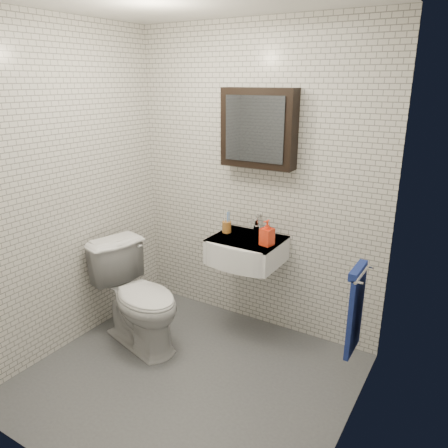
# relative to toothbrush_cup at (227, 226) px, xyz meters

# --- Properties ---
(ground) EXTENTS (2.20, 2.00, 0.01)m
(ground) POSITION_rel_toothbrush_cup_xyz_m (0.16, -0.81, -0.90)
(ground) COLOR #4B4E52
(ground) RESTS_ON ground
(room_shell) EXTENTS (2.22, 2.02, 2.51)m
(room_shell) POSITION_rel_toothbrush_cup_xyz_m (0.16, -0.81, 0.56)
(room_shell) COLOR silver
(room_shell) RESTS_ON ground
(washbasin) EXTENTS (0.55, 0.50, 0.20)m
(washbasin) POSITION_rel_toothbrush_cup_xyz_m (0.21, -0.08, -0.15)
(washbasin) COLOR white
(washbasin) RESTS_ON room_shell
(faucet) EXTENTS (0.06, 0.20, 0.15)m
(faucet) POSITION_rel_toothbrush_cup_xyz_m (0.21, 0.12, 0.02)
(faucet) COLOR silver
(faucet) RESTS_ON washbasin
(mirror_cabinet) EXTENTS (0.60, 0.15, 0.60)m
(mirror_cabinet) POSITION_rel_toothbrush_cup_xyz_m (0.21, 0.11, 0.80)
(mirror_cabinet) COLOR black
(mirror_cabinet) RESTS_ON room_shell
(towel_rail) EXTENTS (0.09, 0.30, 0.58)m
(towel_rail) POSITION_rel_toothbrush_cup_xyz_m (1.21, -0.46, -0.18)
(towel_rail) COLOR silver
(towel_rail) RESTS_ON room_shell
(toothbrush_cup) EXTENTS (0.09, 0.09, 0.21)m
(toothbrush_cup) POSITION_rel_toothbrush_cup_xyz_m (0.00, 0.00, 0.00)
(toothbrush_cup) COLOR #A26528
(toothbrush_cup) RESTS_ON washbasin
(soap_bottle) EXTENTS (0.10, 0.11, 0.20)m
(soap_bottle) POSITION_rel_toothbrush_cup_xyz_m (0.41, -0.09, 0.05)
(soap_bottle) COLOR orange
(soap_bottle) RESTS_ON washbasin
(toilet) EXTENTS (0.90, 0.66, 0.83)m
(toilet) POSITION_rel_toothbrush_cup_xyz_m (-0.44, -0.63, -0.49)
(toilet) COLOR white
(toilet) RESTS_ON ground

